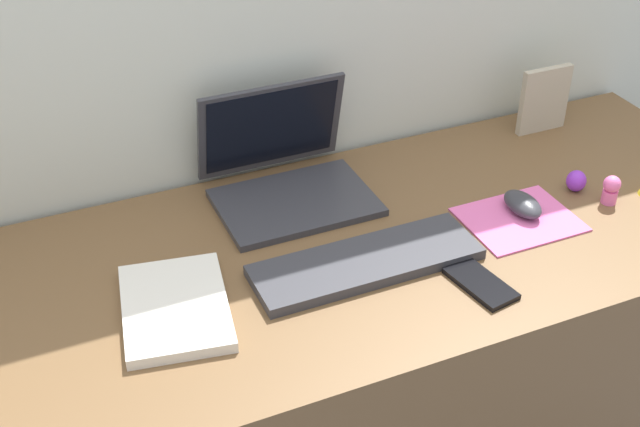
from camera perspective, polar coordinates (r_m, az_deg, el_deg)
The scene contains 11 objects.
back_wall at distance 1.76m, azimuth -5.17°, elevation 5.42°, with size 3.07×0.05×1.62m, color beige.
desk at distance 1.76m, azimuth -0.43°, elevation -12.62°, with size 1.87×0.64×0.74m, color brown.
laptop at distance 1.66m, azimuth -2.42°, elevation 3.07°, with size 0.30×0.26×0.21m.
keyboard at distance 1.49m, azimuth 3.13°, elevation -3.29°, with size 0.41×0.13×0.02m, color #333338.
mousepad at distance 1.65m, azimuth 13.27°, elevation -0.40°, with size 0.21×0.17×0.00m, color pink.
mouse at distance 1.66m, azimuth 13.51°, elevation 0.61°, with size 0.06×0.10×0.03m, color #333338.
cell_phone at distance 1.47m, azimuth 10.78°, elevation -4.67°, with size 0.06×0.13×0.01m, color black.
notebook_pad at distance 1.41m, azimuth -9.74°, elevation -6.26°, with size 0.17×0.24×0.02m, color silver.
picture_frame at distance 1.94m, azimuth 14.88°, elevation 7.42°, with size 0.12×0.02×0.15m, color #B2A58C.
toy_figurine_purple at distance 1.76m, azimuth 16.89°, elevation 2.12°, with size 0.04×0.04×0.04m, color purple.
toy_figurine_pink at distance 1.74m, azimuth 19.03°, elevation 1.58°, with size 0.03×0.03×0.06m.
Camera 1 is at (-0.47, -1.11, 1.65)m, focal length 47.46 mm.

